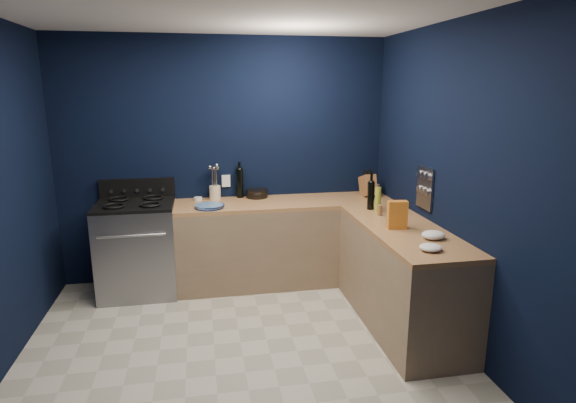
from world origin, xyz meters
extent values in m
cube|color=#B1AC9C|center=(0.00, 0.00, -0.01)|extent=(3.50, 3.50, 0.02)
cube|color=silver|center=(0.00, 0.00, 2.61)|extent=(3.50, 3.50, 0.02)
cube|color=black|center=(0.00, 1.76, 1.30)|extent=(3.50, 0.02, 2.60)
cube|color=black|center=(1.76, 0.00, 1.30)|extent=(0.02, 3.50, 2.60)
cube|color=black|center=(0.00, -1.76, 1.30)|extent=(3.50, 0.02, 2.60)
cube|color=#856B51|center=(0.60, 1.44, 0.43)|extent=(2.30, 0.63, 0.86)
cube|color=brown|center=(0.60, 1.44, 0.88)|extent=(2.30, 0.63, 0.04)
cube|color=#856B51|center=(1.44, 0.29, 0.43)|extent=(0.63, 1.67, 0.86)
cube|color=brown|center=(1.44, 0.29, 0.88)|extent=(0.63, 1.67, 0.04)
cube|color=gray|center=(-0.93, 1.42, 0.46)|extent=(0.76, 0.66, 0.92)
cube|color=black|center=(-0.93, 1.10, 0.45)|extent=(0.59, 0.02, 0.42)
cube|color=black|center=(-0.93, 1.42, 0.94)|extent=(0.76, 0.66, 0.03)
cube|color=black|center=(-0.93, 1.72, 1.04)|extent=(0.76, 0.06, 0.20)
cube|color=gray|center=(1.74, 0.55, 1.18)|extent=(0.02, 0.28, 0.38)
cube|color=white|center=(0.00, 1.74, 1.08)|extent=(0.09, 0.02, 0.13)
cylinder|color=#3B559F|center=(-0.20, 1.28, 0.92)|extent=(0.37, 0.37, 0.04)
cylinder|color=white|center=(-0.31, 1.64, 0.92)|extent=(0.11, 0.11, 0.03)
cylinder|color=#FAF4C9|center=(-0.13, 1.65, 0.97)|extent=(0.13, 0.13, 0.15)
cylinder|color=black|center=(0.15, 1.69, 1.06)|extent=(0.08, 0.08, 0.31)
cylinder|color=black|center=(0.33, 1.66, 0.94)|extent=(0.26, 0.26, 0.09)
cube|color=brown|center=(1.54, 1.50, 1.01)|extent=(0.14, 0.28, 0.28)
cylinder|color=black|center=(1.37, 0.94, 1.04)|extent=(0.08, 0.08, 0.27)
cylinder|color=#94AC31|center=(1.40, 0.83, 1.02)|extent=(0.07, 0.07, 0.24)
cylinder|color=olive|center=(1.37, 0.70, 0.95)|extent=(0.06, 0.06, 0.10)
cylinder|color=olive|center=(1.48, 0.63, 0.95)|extent=(0.06, 0.06, 0.10)
cube|color=#AF2C1A|center=(1.36, 0.28, 1.02)|extent=(0.17, 0.10, 0.24)
ellipsoid|color=white|center=(1.53, -0.05, 0.93)|extent=(0.22, 0.20, 0.07)
ellipsoid|color=white|center=(1.38, -0.30, 0.93)|extent=(0.18, 0.17, 0.05)
camera|label=1|loc=(-0.26, -3.36, 2.07)|focal=29.51mm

